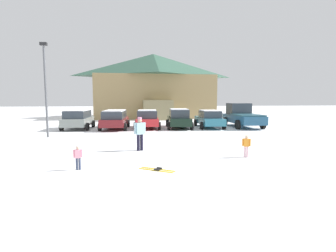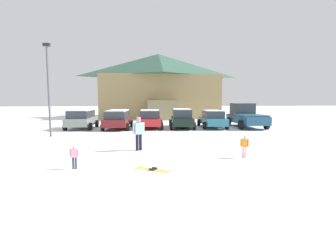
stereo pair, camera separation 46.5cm
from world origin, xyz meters
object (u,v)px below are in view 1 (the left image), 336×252
at_px(parked_grey_wagon, 78,119).
at_px(pickup_truck, 242,116).
at_px(parked_teal_hatchback, 209,119).
at_px(skier_child_in_pink_snowsuit, 78,156).
at_px(ski_lodge, 153,85).
at_px(skier_child_in_orange_jacket, 246,145).
at_px(skier_adult_in_blue_parka, 140,132).
at_px(lamp_post, 45,85).
at_px(parked_black_sedan, 179,118).
at_px(parked_red_sedan, 147,119).
at_px(pair_of_skis, 157,170).
at_px(parked_maroon_van, 115,119).

height_order(parked_grey_wagon, pickup_truck, pickup_truck).
xyz_separation_m(parked_teal_hatchback, skier_child_in_pink_snowsuit, (-8.54, -13.09, -0.29)).
bearing_deg(ski_lodge, skier_child_in_pink_snowsuit, -99.15).
bearing_deg(skier_child_in_orange_jacket, parked_grey_wagon, 129.28).
relative_size(parked_teal_hatchback, skier_adult_in_blue_parka, 2.87).
height_order(parked_teal_hatchback, skier_adult_in_blue_parka, skier_adult_in_blue_parka).
xyz_separation_m(pickup_truck, lamp_post, (-15.51, -4.74, 2.47)).
height_order(ski_lodge, parked_black_sedan, ski_lodge).
distance_m(ski_lodge, parked_grey_wagon, 16.51).
distance_m(parked_red_sedan, skier_adult_in_blue_parka, 9.82).
bearing_deg(ski_lodge, pair_of_skis, -93.24).
distance_m(parked_grey_wagon, parked_teal_hatchback, 11.41).
bearing_deg(pair_of_skis, parked_red_sedan, 89.43).
height_order(parked_black_sedan, parked_teal_hatchback, parked_black_sedan).
bearing_deg(lamp_post, parked_maroon_van, 47.44).
height_order(pickup_truck, skier_child_in_orange_jacket, pickup_truck).
bearing_deg(pickup_truck, parked_teal_hatchback, -175.85).
height_order(ski_lodge, pair_of_skis, ski_lodge).
relative_size(ski_lodge, parked_grey_wagon, 4.03).
relative_size(parked_red_sedan, skier_child_in_orange_jacket, 4.17).
relative_size(parked_maroon_van, skier_child_in_orange_jacket, 4.82).
distance_m(ski_lodge, parked_red_sedan, 15.02).
bearing_deg(parked_teal_hatchback, pickup_truck, 4.15).
distance_m(parked_red_sedan, skier_child_in_orange_jacket, 12.49).
bearing_deg(parked_grey_wagon, skier_adult_in_blue_parka, -62.60).
relative_size(skier_child_in_orange_jacket, skier_adult_in_blue_parka, 0.59).
xyz_separation_m(parked_red_sedan, pair_of_skis, (-0.14, -13.50, -0.79)).
height_order(ski_lodge, lamp_post, ski_lodge).
distance_m(parked_grey_wagon, lamp_post, 5.41).
height_order(parked_grey_wagon, pair_of_skis, parked_grey_wagon).
height_order(pickup_truck, pair_of_skis, pickup_truck).
relative_size(parked_grey_wagon, parked_black_sedan, 0.88).
bearing_deg(lamp_post, ski_lodge, 66.46).
bearing_deg(parked_grey_wagon, pair_of_skis, -67.19).
bearing_deg(skier_adult_in_blue_parka, pair_of_skis, -80.98).
xyz_separation_m(parked_red_sedan, parked_teal_hatchback, (5.54, -0.02, -0.02)).
bearing_deg(parked_teal_hatchback, skier_child_in_orange_jacket, -97.73).
bearing_deg(skier_adult_in_blue_parka, skier_child_in_orange_jacket, -23.87).
relative_size(skier_child_in_pink_snowsuit, skier_adult_in_blue_parka, 0.53).
relative_size(skier_child_in_pink_snowsuit, pair_of_skis, 0.67).
bearing_deg(parked_teal_hatchback, pair_of_skis, -112.83).
bearing_deg(skier_child_in_pink_snowsuit, parked_red_sedan, 77.12).
bearing_deg(parked_black_sedan, lamp_post, -155.17).
height_order(skier_adult_in_blue_parka, lamp_post, lamp_post).
bearing_deg(parked_black_sedan, parked_maroon_van, -179.86).
height_order(parked_grey_wagon, parked_red_sedan, parked_grey_wagon).
relative_size(parked_red_sedan, pair_of_skis, 3.10).
xyz_separation_m(parked_grey_wagon, parked_teal_hatchback, (11.41, -0.15, -0.09)).
xyz_separation_m(parked_black_sedan, skier_child_in_pink_snowsuit, (-5.78, -13.03, -0.35)).
relative_size(skier_child_in_pink_snowsuit, lamp_post, 0.14).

